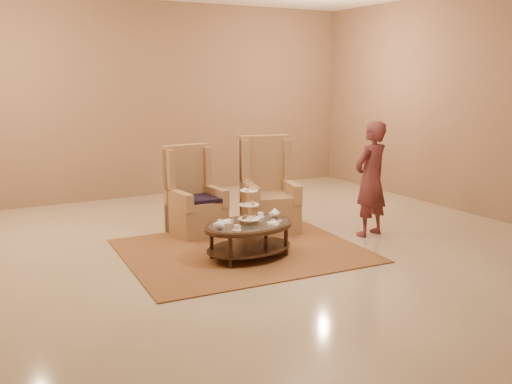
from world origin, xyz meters
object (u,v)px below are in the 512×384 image
armchair_right (268,199)px  person (371,179)px  armchair_left (194,204)px  tea_table (249,230)px

armchair_right → person: person is taller
armchair_left → armchair_right: 1.08m
tea_table → armchair_left: armchair_left is taller
person → armchair_right: bearing=-54.2°
armchair_right → tea_table: bearing=-115.2°
armchair_left → tea_table: bearing=-89.4°
armchair_right → person: size_ratio=0.84×
tea_table → person: person is taller
tea_table → armchair_left: bearing=89.8°
armchair_right → person: 1.48m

